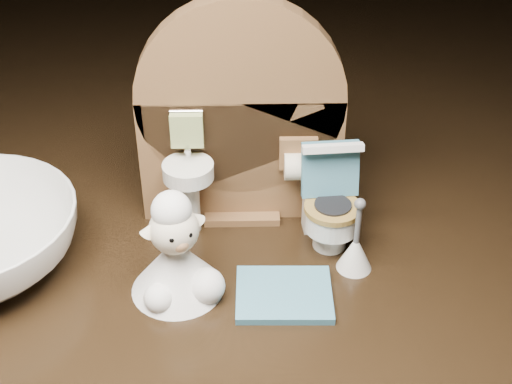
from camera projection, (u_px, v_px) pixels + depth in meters
backdrop_panel at (240, 128)px, 0.45m from camera, size 0.13×0.05×0.15m
toy_toilet at (330, 207)px, 0.45m from camera, size 0.04×0.05×0.07m
bath_mat at (284, 294)px, 0.41m from camera, size 0.06×0.05×0.00m
toilet_brush at (355, 250)px, 0.43m from camera, size 0.02×0.02×0.05m
plush_lamb at (177, 259)px, 0.41m from camera, size 0.06×0.05×0.07m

